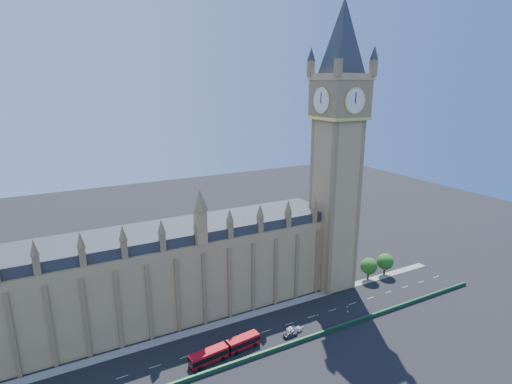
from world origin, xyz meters
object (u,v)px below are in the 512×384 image
car_silver (294,329)px  car_white (295,331)px  red_bus (225,350)px  car_grey (290,334)px

car_silver → car_white: car_silver is taller
red_bus → car_grey: bearing=-9.3°
car_silver → red_bus: bearing=98.3°
red_bus → car_silver: 21.78m
car_grey → car_silver: (2.31, 1.50, -0.01)m
car_silver → car_grey: bearing=130.1°
car_grey → car_silver: size_ratio=0.98×
car_grey → red_bus: bearing=84.3°
red_bus → car_white: red_bus is taller
red_bus → car_grey: (19.44, -1.04, -1.06)m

